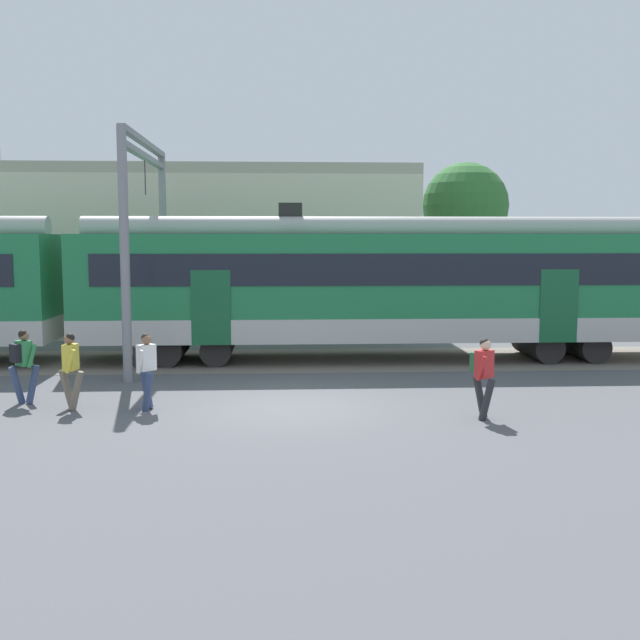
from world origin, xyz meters
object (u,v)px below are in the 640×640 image
(pedestrian_yellow, at_px, (71,365))
(pedestrian_white, at_px, (146,364))
(pedestrian_green, at_px, (23,360))
(pedestrian_red, at_px, (483,371))

(pedestrian_yellow, height_order, pedestrian_white, same)
(pedestrian_green, relative_size, pedestrian_white, 1.00)
(pedestrian_yellow, distance_m, pedestrian_white, 1.62)
(pedestrian_green, height_order, pedestrian_white, same)
(pedestrian_red, bearing_deg, pedestrian_green, 168.77)
(pedestrian_green, bearing_deg, pedestrian_white, -14.65)
(pedestrian_green, distance_m, pedestrian_yellow, 1.36)
(pedestrian_green, bearing_deg, pedestrian_red, -11.23)
(pedestrian_red, bearing_deg, pedestrian_yellow, 171.22)
(pedestrian_white, bearing_deg, pedestrian_yellow, 175.81)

